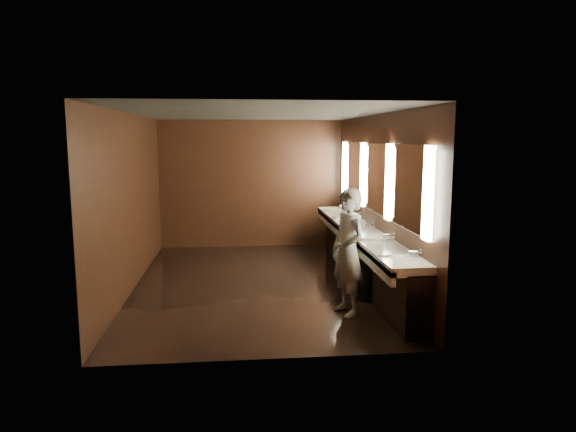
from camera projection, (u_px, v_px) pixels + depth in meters
name	position (u px, v px, depth m)	size (l,w,h in m)	color
floor	(258.00, 283.00, 8.60)	(6.00, 6.00, 0.00)	black
ceiling	(256.00, 113.00, 8.18)	(4.00, 6.00, 0.02)	#2D2D2B
wall_back	(251.00, 184.00, 11.34)	(4.00, 0.02, 2.80)	black
wall_front	(268.00, 234.00, 5.44)	(4.00, 0.02, 2.80)	black
wall_left	(132.00, 202.00, 8.19)	(0.02, 6.00, 2.80)	black
wall_right	(376.00, 199.00, 8.59)	(0.02, 6.00, 2.80)	black
sink_counter	(363.00, 252.00, 8.71)	(0.55, 5.40, 1.01)	black
mirror_band	(375.00, 178.00, 8.54)	(0.06, 5.03, 1.15)	#FCF2CA
person	(348.00, 252.00, 6.99)	(0.64, 0.42, 1.75)	#95B9DF
trash_bin	(365.00, 281.00, 7.72)	(0.36, 0.36, 0.56)	black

